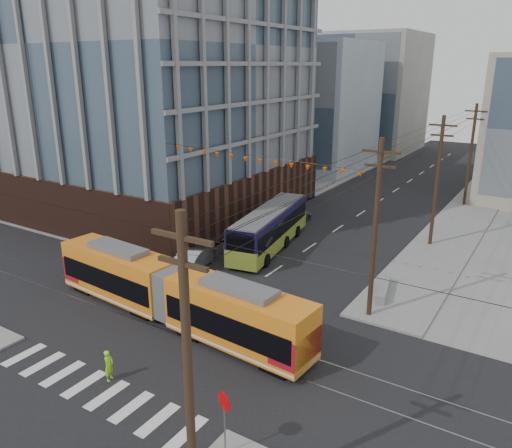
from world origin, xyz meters
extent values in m
plane|color=slate|center=(0.00, 0.00, 0.00)|extent=(160.00, 160.00, 0.00)
cube|color=#381E16|center=(-22.00, 23.00, 14.30)|extent=(30.00, 25.00, 28.60)
cube|color=#8C99A5|center=(-17.00, 52.00, 9.00)|extent=(18.00, 16.00, 18.00)
cube|color=gray|center=(-14.00, 72.00, 10.00)|extent=(16.00, 18.00, 20.00)
cylinder|color=black|center=(8.50, -6.00, 5.50)|extent=(0.30, 0.30, 11.00)
cylinder|color=black|center=(8.50, 56.00, 5.50)|extent=(0.30, 0.30, 11.00)
imported|color=#9599A1|center=(-5.42, 11.27, 0.81)|extent=(2.89, 5.20, 1.62)
imported|color=silver|center=(-5.03, 17.18, 0.62)|extent=(2.08, 4.38, 1.23)
imported|color=#505154|center=(-5.13, 25.52, 0.71)|extent=(4.26, 5.63, 1.42)
imported|color=#9BFF1F|center=(-0.02, -2.06, 0.80)|extent=(0.55, 0.68, 1.61)
cube|color=slate|center=(8.30, 14.35, 0.38)|extent=(1.65, 3.93, 0.77)
camera|label=1|loc=(17.31, -16.07, 14.83)|focal=35.00mm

